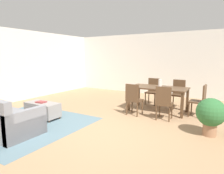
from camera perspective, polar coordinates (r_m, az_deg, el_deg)
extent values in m
plane|color=#9E7A56|center=(4.67, -3.00, -12.43)|extent=(10.80, 10.80, 0.00)
cube|color=silver|center=(8.95, 15.18, 6.31)|extent=(9.00, 0.12, 2.70)
cube|color=silver|center=(8.07, -28.57, 5.32)|extent=(0.12, 11.00, 2.70)
cube|color=slate|center=(5.60, -24.07, -9.53)|extent=(3.00, 2.80, 0.01)
cube|color=gray|center=(5.29, -29.61, -8.62)|extent=(2.07, 0.94, 0.42)
cube|color=gray|center=(4.48, -23.48, -9.91)|extent=(0.14, 0.94, 0.62)
cube|color=tan|center=(4.79, -28.93, -5.46)|extent=(0.37, 0.14, 0.37)
cube|color=gray|center=(5.82, -19.34, -6.07)|extent=(0.99, 0.47, 0.38)
cylinder|color=#513823|center=(6.32, -20.56, -7.01)|extent=(0.05, 0.05, 0.06)
cylinder|color=#513823|center=(5.67, -14.90, -8.53)|extent=(0.05, 0.05, 0.06)
cylinder|color=#513823|center=(6.11, -23.26, -7.71)|extent=(0.05, 0.05, 0.06)
cylinder|color=#513823|center=(5.44, -17.68, -9.41)|extent=(0.05, 0.05, 0.06)
cube|color=#513823|center=(6.25, 13.16, -0.18)|extent=(1.73, 0.87, 0.04)
cube|color=#513823|center=(6.94, 7.66, -2.34)|extent=(0.07, 0.07, 0.72)
cube|color=#513823|center=(6.49, 20.87, -3.62)|extent=(0.07, 0.07, 0.72)
cube|color=#513823|center=(6.27, 4.93, -3.49)|extent=(0.07, 0.07, 0.72)
cube|color=#513823|center=(5.77, 19.53, -5.06)|extent=(0.07, 0.07, 0.72)
cube|color=#513823|center=(5.81, 6.54, -3.79)|extent=(0.41, 0.41, 0.04)
cube|color=#513823|center=(5.60, 5.76, -1.58)|extent=(0.40, 0.05, 0.47)
cylinder|color=#513823|center=(6.08, 5.78, -5.38)|extent=(0.04, 0.04, 0.41)
cylinder|color=#513823|center=(5.94, 8.71, -5.78)|extent=(0.04, 0.04, 0.41)
cylinder|color=#513823|center=(5.79, 4.23, -6.08)|extent=(0.04, 0.04, 0.41)
cylinder|color=#513823|center=(5.64, 7.27, -6.53)|extent=(0.04, 0.04, 0.41)
cube|color=#513823|center=(5.51, 14.88, -4.71)|extent=(0.42, 0.42, 0.04)
cube|color=#513823|center=(5.29, 14.55, -2.44)|extent=(0.40, 0.06, 0.47)
cylinder|color=#513823|center=(5.77, 13.51, -6.38)|extent=(0.04, 0.04, 0.41)
cylinder|color=#513823|center=(5.70, 16.84, -6.70)|extent=(0.04, 0.04, 0.41)
cylinder|color=#513823|center=(5.45, 12.63, -7.24)|extent=(0.04, 0.04, 0.41)
cylinder|color=#513823|center=(5.38, 16.16, -7.59)|extent=(0.04, 0.04, 0.41)
cube|color=#513823|center=(7.14, 11.38, -1.55)|extent=(0.40, 0.40, 0.04)
cube|color=#513823|center=(7.27, 11.92, 0.65)|extent=(0.40, 0.04, 0.47)
cylinder|color=#513823|center=(6.97, 12.17, -3.71)|extent=(0.04, 0.04, 0.41)
cylinder|color=#513823|center=(7.08, 9.57, -3.43)|extent=(0.04, 0.04, 0.41)
cylinder|color=#513823|center=(7.29, 13.04, -3.19)|extent=(0.04, 0.04, 0.41)
cylinder|color=#513823|center=(7.40, 10.54, -2.94)|extent=(0.04, 0.04, 0.41)
cube|color=#513823|center=(6.88, 18.30, -2.20)|extent=(0.41, 0.41, 0.04)
cube|color=#513823|center=(7.01, 18.75, 0.09)|extent=(0.40, 0.05, 0.47)
cylinder|color=#513823|center=(6.73, 19.27, -4.45)|extent=(0.04, 0.04, 0.41)
cylinder|color=#513823|center=(6.81, 16.47, -4.17)|extent=(0.04, 0.04, 0.41)
cylinder|color=#513823|center=(7.05, 19.89, -3.89)|extent=(0.04, 0.04, 0.41)
cylinder|color=#513823|center=(7.13, 17.21, -3.63)|extent=(0.04, 0.04, 0.41)
cube|color=#513823|center=(6.07, 23.25, -3.91)|extent=(0.42, 0.42, 0.04)
cube|color=#513823|center=(6.00, 25.09, -1.69)|extent=(0.06, 0.40, 0.47)
cylinder|color=#513823|center=(5.99, 21.21, -6.16)|extent=(0.04, 0.04, 0.41)
cylinder|color=#513823|center=(6.32, 21.90, -5.45)|extent=(0.04, 0.04, 0.41)
cylinder|color=#513823|center=(5.93, 24.43, -6.50)|extent=(0.04, 0.04, 0.41)
cylinder|color=#513823|center=(6.26, 24.96, -5.77)|extent=(0.04, 0.04, 0.41)
cylinder|color=silver|center=(6.21, 13.64, 1.02)|extent=(0.11, 0.11, 0.23)
cube|color=maroon|center=(5.79, -19.76, -4.08)|extent=(0.27, 0.22, 0.03)
cylinder|color=#996B4C|center=(4.84, 26.26, -10.94)|extent=(0.28, 0.28, 0.26)
sphere|color=#2D6633|center=(4.73, 26.58, -6.51)|extent=(0.60, 0.60, 0.60)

